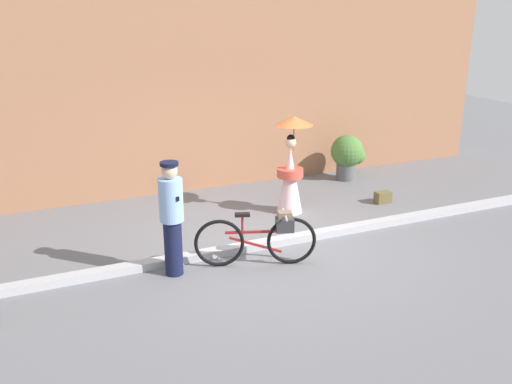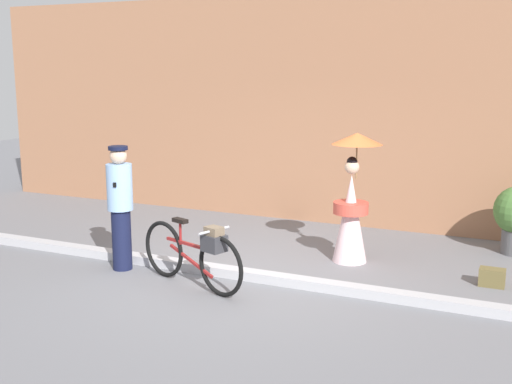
{
  "view_description": "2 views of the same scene",
  "coord_description": "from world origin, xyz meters",
  "px_view_note": "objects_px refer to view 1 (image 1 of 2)",
  "views": [
    {
      "loc": [
        -3.54,
        -7.44,
        3.66
      ],
      "look_at": [
        -0.15,
        0.25,
        0.87
      ],
      "focal_mm": 38.92,
      "sensor_mm": 36.0,
      "label": 1
    },
    {
      "loc": [
        3.43,
        -7.2,
        2.71
      ],
      "look_at": [
        0.03,
        0.26,
        1.1
      ],
      "focal_mm": 45.23,
      "sensor_mm": 36.0,
      "label": 2
    }
  ],
  "objects_px": {
    "person_with_parasol": "(291,168)",
    "potted_plant_by_door": "(348,154)",
    "backpack_on_pavement": "(383,197)",
    "bicycle_near_officer": "(261,237)",
    "person_officer": "(172,216)"
  },
  "relations": [
    {
      "from": "person_with_parasol",
      "to": "bicycle_near_officer",
      "type": "bearing_deg",
      "value": -127.6
    },
    {
      "from": "bicycle_near_officer",
      "to": "potted_plant_by_door",
      "type": "distance_m",
      "value": 4.81
    },
    {
      "from": "person_officer",
      "to": "potted_plant_by_door",
      "type": "xyz_separation_m",
      "value": [
        4.84,
        2.98,
        -0.32
      ]
    },
    {
      "from": "person_officer",
      "to": "backpack_on_pavement",
      "type": "xyz_separation_m",
      "value": [
        4.62,
        1.33,
        -0.78
      ]
    },
    {
      "from": "person_officer",
      "to": "potted_plant_by_door",
      "type": "distance_m",
      "value": 5.7
    },
    {
      "from": "bicycle_near_officer",
      "to": "backpack_on_pavement",
      "type": "distance_m",
      "value": 3.71
    },
    {
      "from": "potted_plant_by_door",
      "to": "person_officer",
      "type": "bearing_deg",
      "value": -148.38
    },
    {
      "from": "person_with_parasol",
      "to": "backpack_on_pavement",
      "type": "xyz_separation_m",
      "value": [
        1.91,
        -0.29,
        -0.75
      ]
    },
    {
      "from": "bicycle_near_officer",
      "to": "person_officer",
      "type": "distance_m",
      "value": 1.37
    },
    {
      "from": "bicycle_near_officer",
      "to": "backpack_on_pavement",
      "type": "bearing_deg",
      "value": 25.16
    },
    {
      "from": "bicycle_near_officer",
      "to": "person_officer",
      "type": "relative_size",
      "value": 1.03
    },
    {
      "from": "person_with_parasol",
      "to": "backpack_on_pavement",
      "type": "height_order",
      "value": "person_with_parasol"
    },
    {
      "from": "potted_plant_by_door",
      "to": "backpack_on_pavement",
      "type": "distance_m",
      "value": 1.72
    },
    {
      "from": "person_with_parasol",
      "to": "potted_plant_by_door",
      "type": "xyz_separation_m",
      "value": [
        2.13,
        1.36,
        -0.29
      ]
    },
    {
      "from": "bicycle_near_officer",
      "to": "backpack_on_pavement",
      "type": "relative_size",
      "value": 5.58
    }
  ]
}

